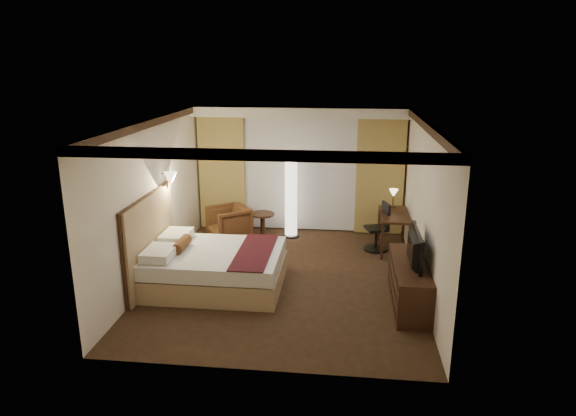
# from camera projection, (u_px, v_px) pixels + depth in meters

# --- Properties ---
(floor) EXTENTS (4.50, 5.50, 0.01)m
(floor) POSITION_uv_depth(u_px,v_px,m) (285.00, 278.00, 8.86)
(floor) COLOR black
(floor) RESTS_ON ground
(ceiling) EXTENTS (4.50, 5.50, 0.01)m
(ceiling) POSITION_uv_depth(u_px,v_px,m) (285.00, 121.00, 8.11)
(ceiling) COLOR white
(ceiling) RESTS_ON back_wall
(back_wall) EXTENTS (4.50, 0.02, 2.70)m
(back_wall) POSITION_uv_depth(u_px,v_px,m) (300.00, 169.00, 11.11)
(back_wall) COLOR white
(back_wall) RESTS_ON floor
(left_wall) EXTENTS (0.02, 5.50, 2.70)m
(left_wall) POSITION_uv_depth(u_px,v_px,m) (154.00, 199.00, 8.73)
(left_wall) COLOR white
(left_wall) RESTS_ON floor
(right_wall) EXTENTS (0.02, 5.50, 2.70)m
(right_wall) POSITION_uv_depth(u_px,v_px,m) (424.00, 207.00, 8.24)
(right_wall) COLOR white
(right_wall) RESTS_ON floor
(crown_molding) EXTENTS (4.50, 5.50, 0.12)m
(crown_molding) POSITION_uv_depth(u_px,v_px,m) (285.00, 125.00, 8.12)
(crown_molding) COLOR black
(crown_molding) RESTS_ON ceiling
(soffit) EXTENTS (4.50, 0.50, 0.20)m
(soffit) POSITION_uv_depth(u_px,v_px,m) (300.00, 112.00, 10.52)
(soffit) COLOR white
(soffit) RESTS_ON ceiling
(curtain_sheer) EXTENTS (2.48, 0.04, 2.45)m
(curtain_sheer) POSITION_uv_depth(u_px,v_px,m) (300.00, 174.00, 11.06)
(curtain_sheer) COLOR silver
(curtain_sheer) RESTS_ON back_wall
(curtain_left_drape) EXTENTS (1.00, 0.14, 2.45)m
(curtain_left_drape) POSITION_uv_depth(u_px,v_px,m) (222.00, 173.00, 11.19)
(curtain_left_drape) COLOR tan
(curtain_left_drape) RESTS_ON back_wall
(curtain_right_drape) EXTENTS (1.00, 0.14, 2.45)m
(curtain_right_drape) POSITION_uv_depth(u_px,v_px,m) (380.00, 177.00, 10.82)
(curtain_right_drape) COLOR tan
(curtain_right_drape) RESTS_ON back_wall
(wall_sconce) EXTENTS (0.24, 0.24, 0.24)m
(wall_sconce) POSITION_uv_depth(u_px,v_px,m) (171.00, 178.00, 9.04)
(wall_sconce) COLOR white
(wall_sconce) RESTS_ON left_wall
(bed) EXTENTS (2.17, 1.70, 0.64)m
(bed) POSITION_uv_depth(u_px,v_px,m) (216.00, 268.00, 8.49)
(bed) COLOR white
(bed) RESTS_ON floor
(headboard) EXTENTS (0.12, 2.00, 1.50)m
(headboard) POSITION_uv_depth(u_px,v_px,m) (151.00, 241.00, 8.49)
(headboard) COLOR tan
(headboard) RESTS_ON floor
(armchair) EXTENTS (1.02, 1.03, 0.78)m
(armchair) POSITION_uv_depth(u_px,v_px,m) (229.00, 222.00, 10.67)
(armchair) COLOR #503118
(armchair) RESTS_ON floor
(side_table) EXTENTS (0.50, 0.50, 0.55)m
(side_table) POSITION_uv_depth(u_px,v_px,m) (263.00, 226.00, 10.76)
(side_table) COLOR black
(side_table) RESTS_ON floor
(floor_lamp) EXTENTS (0.35, 0.35, 1.64)m
(floor_lamp) POSITION_uv_depth(u_px,v_px,m) (291.00, 199.00, 10.74)
(floor_lamp) COLOR white
(floor_lamp) RESTS_ON floor
(desk) EXTENTS (0.55, 1.18, 0.75)m
(desk) POSITION_uv_depth(u_px,v_px,m) (393.00, 232.00, 10.08)
(desk) COLOR black
(desk) RESTS_ON floor
(desk_lamp) EXTENTS (0.18, 0.18, 0.34)m
(desk_lamp) POSITION_uv_depth(u_px,v_px,m) (393.00, 199.00, 10.35)
(desk_lamp) COLOR #FFD899
(desk_lamp) RESTS_ON desk
(office_chair) EXTENTS (0.58, 0.58, 0.97)m
(office_chair) POSITION_uv_depth(u_px,v_px,m) (376.00, 227.00, 10.04)
(office_chair) COLOR black
(office_chair) RESTS_ON floor
(dresser) EXTENTS (0.50, 1.73, 0.67)m
(dresser) POSITION_uv_depth(u_px,v_px,m) (409.00, 284.00, 7.85)
(dresser) COLOR black
(dresser) RESTS_ON floor
(television) EXTENTS (0.60, 1.03, 0.14)m
(television) POSITION_uv_depth(u_px,v_px,m) (410.00, 245.00, 7.67)
(television) COLOR black
(television) RESTS_ON dresser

